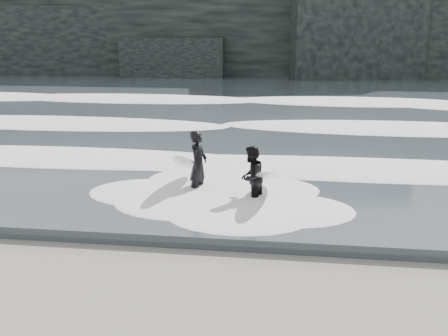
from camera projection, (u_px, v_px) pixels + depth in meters
The scene contains 8 objects.
ground at pixel (79, 322), 8.21m from camera, with size 120.00×120.00×0.00m, color olive.
sea at pixel (243, 95), 35.90m from camera, with size 90.00×52.00×0.30m, color #333C41.
headland at pixel (259, 27), 50.86m from camera, with size 70.00×9.00×10.00m, color black.
foam_near at pixel (188, 162), 16.71m from camera, with size 60.00×3.20×0.20m, color white.
foam_mid at pixel (218, 124), 23.40m from camera, with size 60.00×4.00×0.24m, color white.
foam_far at pixel (238, 98), 31.99m from camera, with size 60.00×4.80×0.30m, color white.
surfer_left at pixel (196, 164), 14.12m from camera, with size 1.02×2.09×1.95m.
surfer_right at pixel (254, 177), 13.27m from camera, with size 1.23×2.26×1.72m.
Camera 1 is at (3.32, -6.87, 4.63)m, focal length 40.00 mm.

